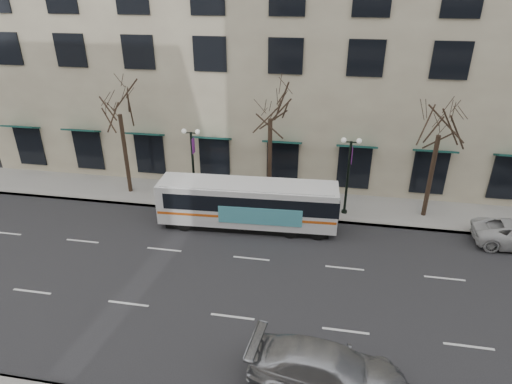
% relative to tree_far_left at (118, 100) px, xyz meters
% --- Properties ---
extents(ground, '(160.00, 160.00, 0.00)m').
position_rel_tree_far_left_xyz_m(ground, '(10.00, -8.80, -6.70)').
color(ground, black).
rests_on(ground, ground).
extents(sidewalk_far, '(80.00, 4.00, 0.15)m').
position_rel_tree_far_left_xyz_m(sidewalk_far, '(15.00, 0.20, -6.62)').
color(sidewalk_far, gray).
rests_on(sidewalk_far, ground).
extents(building_hotel, '(40.00, 20.00, 24.00)m').
position_rel_tree_far_left_xyz_m(building_hotel, '(8.00, 12.20, 5.30)').
color(building_hotel, tan).
rests_on(building_hotel, ground).
extents(tree_far_left, '(3.60, 3.60, 8.34)m').
position_rel_tree_far_left_xyz_m(tree_far_left, '(0.00, 0.00, 0.00)').
color(tree_far_left, black).
rests_on(tree_far_left, ground).
extents(tree_far_mid, '(3.60, 3.60, 8.55)m').
position_rel_tree_far_left_xyz_m(tree_far_mid, '(10.00, 0.00, 0.21)').
color(tree_far_mid, black).
rests_on(tree_far_mid, ground).
extents(tree_far_right, '(3.60, 3.60, 8.06)m').
position_rel_tree_far_left_xyz_m(tree_far_right, '(20.00, 0.00, -0.28)').
color(tree_far_right, black).
rests_on(tree_far_right, ground).
extents(lamp_post_left, '(1.22, 0.45, 5.21)m').
position_rel_tree_far_left_xyz_m(lamp_post_left, '(5.01, -0.60, -3.75)').
color(lamp_post_left, black).
rests_on(lamp_post_left, ground).
extents(lamp_post_right, '(1.22, 0.45, 5.21)m').
position_rel_tree_far_left_xyz_m(lamp_post_right, '(15.01, -0.60, -3.75)').
color(lamp_post_right, black).
rests_on(lamp_post_right, ground).
extents(city_bus, '(10.82, 2.86, 2.91)m').
position_rel_tree_far_left_xyz_m(city_bus, '(9.21, -3.09, -5.11)').
color(city_bus, silver).
rests_on(city_bus, ground).
extents(silver_car, '(6.08, 3.00, 1.70)m').
position_rel_tree_far_left_xyz_m(silver_car, '(14.27, -14.12, -5.85)').
color(silver_car, '#999BA0').
rests_on(silver_car, ground).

